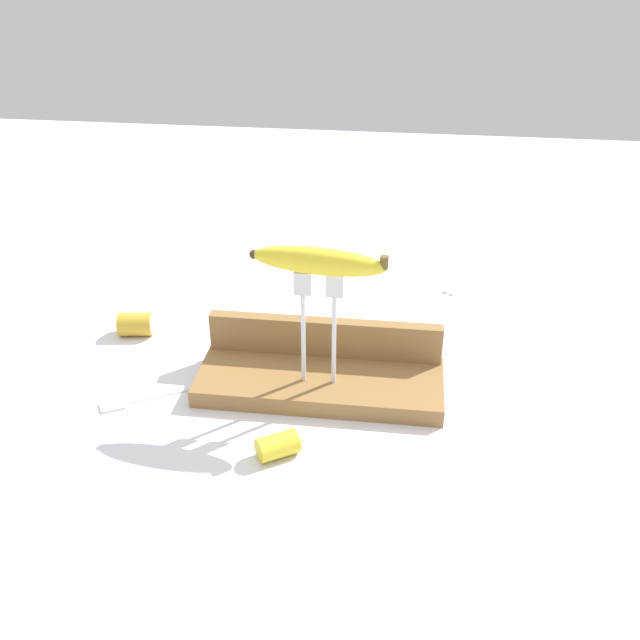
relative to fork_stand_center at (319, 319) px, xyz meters
The scene contains 10 objects.
ground_plane 0.14m from the fork_stand_center, 90.00° to the left, with size 3.00×3.00×0.00m, color silver.
wooden_board 0.13m from the fork_stand_center, 90.00° to the left, with size 0.39×0.15×0.03m, color olive.
board_backstop 0.11m from the fork_stand_center, 90.00° to the left, with size 0.38×0.02×0.06m, color olive.
fork_stand_center is the anchor object (origin of this frame).
banana_raised_center 0.10m from the fork_stand_center, behind, with size 0.20×0.06×0.04m.
fork_fallen_near 0.31m from the fork_stand_center, behind, with size 0.16×0.10×0.01m.
fork_fallen_far 0.42m from the fork_stand_center, 60.33° to the left, with size 0.11×0.17×0.01m.
banana_chunk_near 0.20m from the fork_stand_center, 104.40° to the right, with size 0.07×0.06×0.04m.
banana_chunk_far 0.40m from the fork_stand_center, 157.42° to the left, with size 0.07×0.05×0.04m.
wire_coil 0.29m from the fork_stand_center, 131.10° to the left, with size 0.11×0.11×0.00m, color red.
Camera 1 is at (0.12, -0.94, 0.68)m, focal length 40.65 mm.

